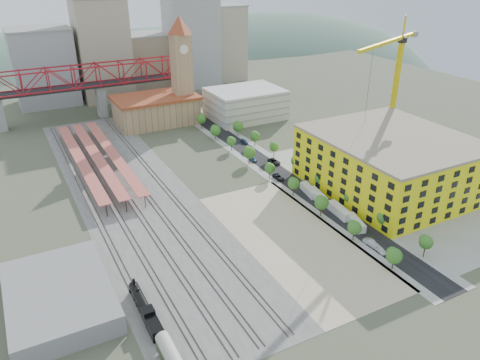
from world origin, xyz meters
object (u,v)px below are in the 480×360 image
site_trailer_c (318,196)px  construction_building (390,163)px  clock_tower (181,60)px  site_trailer_d (309,190)px  tower_crane (394,73)px  site_trailer_a (356,223)px  locomotive (144,308)px  car_0 (381,250)px  site_trailer_b (339,211)px

site_trailer_c → construction_building: bearing=0.4°
clock_tower → site_trailer_d: size_ratio=5.72×
tower_crane → site_trailer_a: tower_crane is taller
site_trailer_c → locomotive: bearing=-149.1°
site_trailer_c → car_0: site_trailer_c is taller
tower_crane → locomotive: bearing=-158.2°
site_trailer_b → car_0: site_trailer_b is taller
tower_crane → site_trailer_c: size_ratio=5.47×
construction_building → site_trailer_d: 28.65m
site_trailer_a → construction_building: bearing=44.2°
construction_building → site_trailer_b: 28.09m
tower_crane → site_trailer_c: 58.39m
site_trailer_d → construction_building: bearing=-9.3°
site_trailer_c → car_0: 32.35m
site_trailer_d → clock_tower: bearing=104.5°
car_0 → site_trailer_d: bearing=92.9°
construction_building → tower_crane: 37.93m
site_trailer_b → car_0: bearing=-92.8°
construction_building → site_trailer_b: bearing=-165.1°
site_trailer_b → site_trailer_d: (0.00, 15.77, -0.11)m
clock_tower → construction_building: size_ratio=1.03×
clock_tower → site_trailer_d: 95.53m
site_trailer_a → site_trailer_d: bearing=104.8°
clock_tower → site_trailer_a: bearing=-86.0°
locomotive → site_trailer_c: size_ratio=2.05×
locomotive → site_trailer_c: bearing=21.5°
clock_tower → construction_building: clock_tower is taller
site_trailer_b → site_trailer_d: bearing=95.2°
construction_building → site_trailer_d: size_ratio=5.57×
locomotive → tower_crane: size_ratio=0.37×
site_trailer_d → car_0: site_trailer_d is taller
locomotive → site_trailer_d: bearing=25.0°
locomotive → site_trailer_d: locomotive is taller
site_trailer_c → site_trailer_d: site_trailer_c is taller
site_trailer_b → locomotive: bearing=-162.0°
car_0 → clock_tower: bearing=99.8°
locomotive → construction_building: bearing=13.4°
site_trailer_d → tower_crane: bearing=26.5°
construction_building → site_trailer_c: bearing=171.0°
site_trailer_b → construction_building: bearing=20.2°
site_trailer_a → site_trailer_c: site_trailer_c is taller
car_0 → site_trailer_a: bearing=85.0°
site_trailer_a → site_trailer_d: site_trailer_d is taller
clock_tower → site_trailer_a: 118.13m
clock_tower → locomotive: clock_tower is taller
tower_crane → construction_building: bearing=-130.9°
site_trailer_a → site_trailer_b: 7.68m
site_trailer_a → tower_crane: bearing=54.1°
clock_tower → site_trailer_c: size_ratio=5.42×
locomotive → site_trailer_a: (66.00, 7.28, -0.63)m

